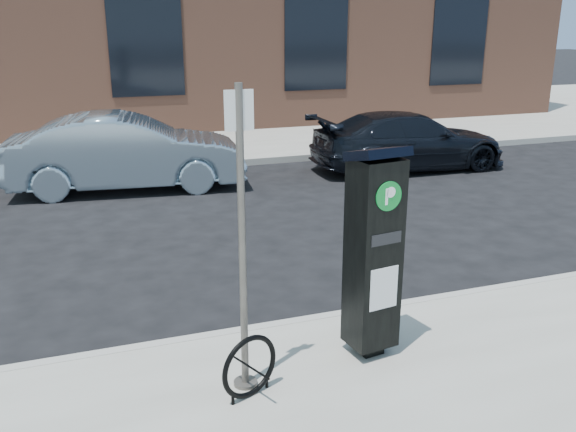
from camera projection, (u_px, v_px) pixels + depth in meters
name	position (u px, v px, depth m)	size (l,w,h in m)	color
ground	(299.00, 331.00, 6.60)	(120.00, 120.00, 0.00)	black
sidewalk_far	(144.00, 127.00, 19.16)	(60.00, 12.00, 0.15)	gray
curb_near	(300.00, 326.00, 6.56)	(60.00, 0.12, 0.16)	#9E9B93
curb_far	(175.00, 167.00, 13.79)	(60.00, 0.12, 0.16)	#9E9B93
parking_kiosk	(373.00, 251.00, 5.59)	(0.52, 0.47, 2.04)	black
sign_pole	(242.00, 246.00, 4.98)	(0.23, 0.21, 2.61)	#615D56
bike_rack	(250.00, 367.00, 5.12)	(0.54, 0.26, 0.57)	black
car_silver	(127.00, 152.00, 12.06)	(1.59, 4.56, 1.50)	#889DAD
car_dark	(409.00, 141.00, 13.78)	(1.82, 4.48, 1.30)	black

